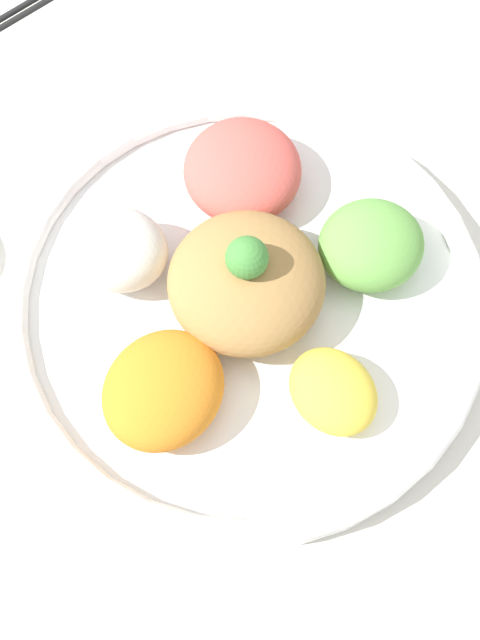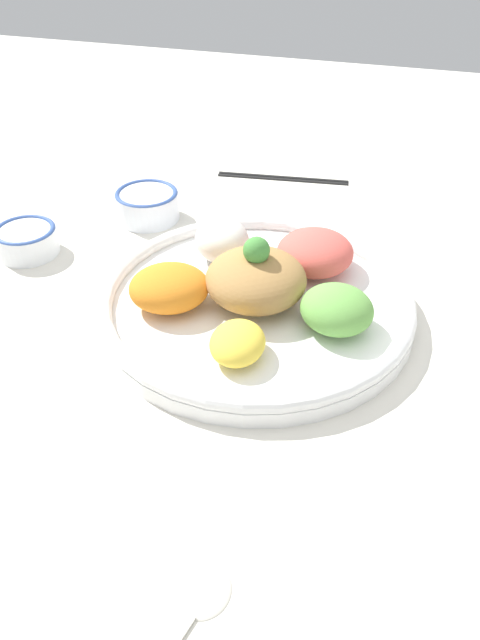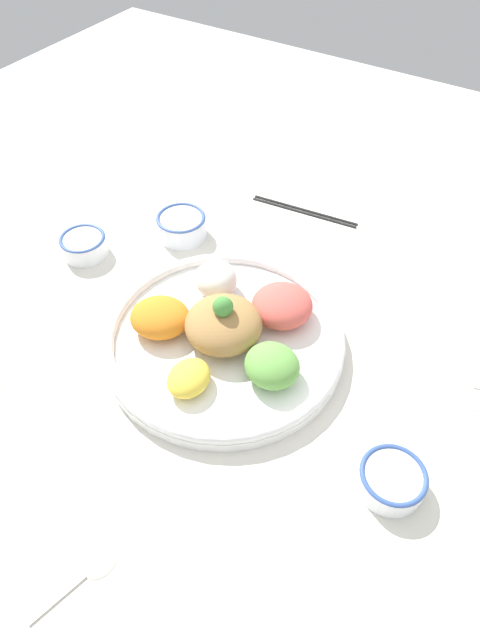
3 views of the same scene
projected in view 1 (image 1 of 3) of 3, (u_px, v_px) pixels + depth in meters
name	position (u px, v px, depth m)	size (l,w,h in m)	color
ground_plane	(305.00, 321.00, 0.64)	(2.40, 2.40, 0.00)	silver
salad_platter	(244.00, 291.00, 0.62)	(0.40, 0.40, 0.11)	white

